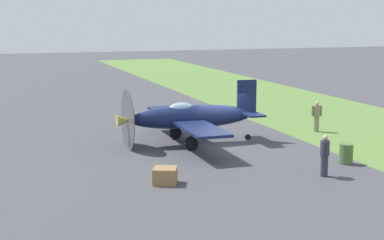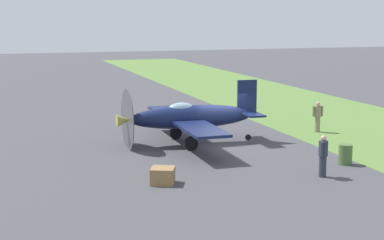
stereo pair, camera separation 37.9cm
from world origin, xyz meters
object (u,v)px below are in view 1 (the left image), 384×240
Objects in this scene: airplane_lead at (189,117)px; fuel_drum at (346,154)px; supply_crate at (165,176)px; ground_crew_chief at (325,155)px; ground_crew_mechanic at (317,116)px.

fuel_drum is (-6.27, -5.23, -0.95)m from airplane_lead.
airplane_lead is 10.38× the size of supply_crate.
ground_crew_chief is at bearing -99.41° from supply_crate.
ground_crew_mechanic is at bearing -20.60° from fuel_drum.
ground_crew_mechanic is 1.92× the size of fuel_drum.
ground_crew_chief is at bearing -156.75° from airplane_lead.
fuel_drum is (-7.09, 2.67, -0.46)m from ground_crew_mechanic.
ground_crew_mechanic is 1.92× the size of supply_crate.
ground_crew_chief and ground_crew_mechanic have the same top height.
ground_crew_chief is 1.00× the size of ground_crew_mechanic.
ground_crew_mechanic is 13.50m from supply_crate.
airplane_lead is at bearing 39.83° from fuel_drum.
airplane_lead is 8.22m from fuel_drum.
ground_crew_chief is 2.59m from fuel_drum.
airplane_lead is 7.95m from ground_crew_mechanic.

